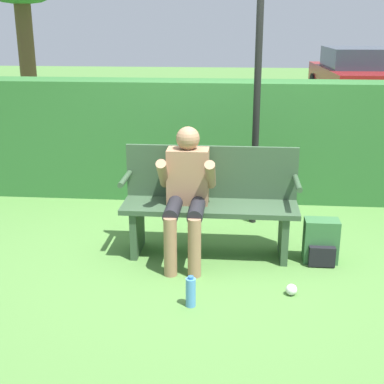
% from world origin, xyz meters
% --- Properties ---
extents(ground_plane, '(40.00, 40.00, 0.00)m').
position_xyz_m(ground_plane, '(0.00, 0.00, 0.00)').
color(ground_plane, '#4C7A38').
extents(hedge_back, '(12.00, 0.53, 1.38)m').
position_xyz_m(hedge_back, '(0.00, 1.71, 0.69)').
color(hedge_back, '#2D662D').
rests_on(hedge_back, ground).
extents(park_bench, '(1.56, 0.46, 0.97)m').
position_xyz_m(park_bench, '(0.00, 0.07, 0.49)').
color(park_bench, '#334C33').
rests_on(park_bench, ground).
extents(person_seated, '(0.50, 0.66, 1.17)m').
position_xyz_m(person_seated, '(-0.20, -0.09, 0.65)').
color(person_seated, '#997051').
rests_on(person_seated, ground).
extents(backpack, '(0.30, 0.24, 0.39)m').
position_xyz_m(backpack, '(0.99, -0.07, 0.18)').
color(backpack, '#336638').
rests_on(backpack, ground).
extents(water_bottle, '(0.08, 0.08, 0.24)m').
position_xyz_m(water_bottle, '(-0.08, -0.94, 0.12)').
color(water_bottle, '#4C8CCC').
rests_on(water_bottle, ground).
extents(signpost, '(0.37, 0.09, 2.85)m').
position_xyz_m(signpost, '(0.41, 0.85, 1.60)').
color(signpost, black).
rests_on(signpost, ground).
extents(parked_car, '(2.06, 4.26, 1.37)m').
position_xyz_m(parked_car, '(3.23, 9.75, 0.65)').
color(parked_car, maroon).
rests_on(parked_car, ground).
extents(litter_crumple, '(0.09, 0.09, 0.09)m').
position_xyz_m(litter_crumple, '(0.68, -0.70, 0.04)').
color(litter_crumple, silver).
rests_on(litter_crumple, ground).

